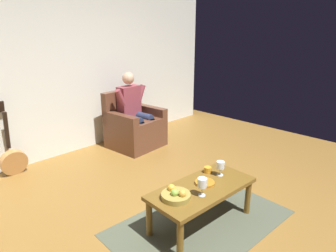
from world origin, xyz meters
The scene contains 12 objects.
ground_plane centered at (0.00, 0.00, 0.00)m, with size 6.81×6.81×0.00m, color brown.
wall_back centered at (0.00, -2.75, 1.33)m, with size 6.07×0.06×2.67m, color silver.
rug centered at (0.04, -0.05, 0.00)m, with size 1.81×1.12×0.01m, color #484E3D.
armchair centered at (-0.86, -2.20, 0.32)m, with size 0.85×0.79×0.92m.
person_seated centered at (-0.86, -2.19, 0.66)m, with size 0.65×0.56×1.23m.
coffee_table centered at (0.04, -0.05, 0.36)m, with size 1.14×0.58×0.42m.
guitar centered at (0.96, -2.55, 0.22)m, with size 0.35×0.23×1.01m.
wine_glass_near centered at (-0.28, -0.07, 0.53)m, with size 0.08×0.08×0.16m.
wine_glass_far centered at (0.17, 0.05, 0.54)m, with size 0.09×0.09×0.18m.
fruit_bowl centered at (0.37, -0.09, 0.45)m, with size 0.27×0.27×0.11m.
decorative_dish centered at (-0.03, -0.07, 0.43)m, with size 0.20×0.20×0.02m, color #B06F1F.
candle_jar centered at (-0.25, -0.20, 0.45)m, with size 0.08×0.08×0.06m, color orange.
Camera 1 is at (2.13, 1.53, 1.89)m, focal length 31.93 mm.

